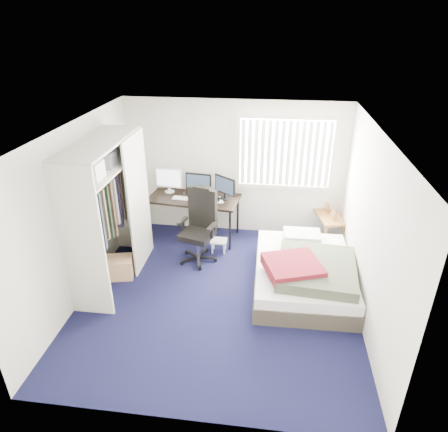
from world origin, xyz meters
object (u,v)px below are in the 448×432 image
desk (194,196)px  bed (304,272)px  nightstand (328,218)px  office_chair (200,233)px

desk → bed: size_ratio=0.86×
desk → nightstand: bearing=2.2°
desk → nightstand: (2.44, 0.09, -0.34)m
office_chair → nightstand: bearing=21.3°
office_chair → nightstand: 2.38m
nightstand → bed: size_ratio=0.44×
nightstand → bed: 1.58m
office_chair → desk: bearing=106.4°
nightstand → office_chair: bearing=-158.7°
nightstand → bed: (-0.49, -1.49, -0.20)m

